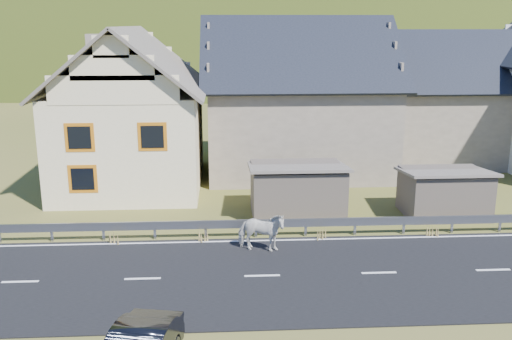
{
  "coord_description": "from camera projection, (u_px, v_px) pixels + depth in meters",
  "views": [
    {
      "loc": [
        -5.24,
        -17.67,
        8.29
      ],
      "look_at": [
        -3.97,
        4.12,
        2.67
      ],
      "focal_mm": 40.0,
      "sensor_mm": 36.0,
      "label": 1
    }
  ],
  "objects": [
    {
      "name": "lane_markings",
      "position": [
        379.0,
        273.0,
        19.44
      ],
      "size": [
        60.0,
        6.6,
        0.01
      ],
      "primitive_type": "cube",
      "color": "silver",
      "rests_on": "road"
    },
    {
      "name": "mountain",
      "position": [
        252.0,
        107.0,
        198.74
      ],
      "size": [
        440.0,
        280.0,
        260.0
      ],
      "primitive_type": "ellipsoid",
      "color": "#20360D",
      "rests_on": "ground"
    },
    {
      "name": "house_stone_a",
      "position": [
        297.0,
        89.0,
        32.74
      ],
      "size": [
        10.8,
        9.8,
        8.9
      ],
      "color": "gray",
      "rests_on": "ground"
    },
    {
      "name": "shed_right",
      "position": [
        444.0,
        193.0,
        25.25
      ],
      "size": [
        3.8,
        2.9,
        2.2
      ],
      "primitive_type": "cube",
      "color": "brown",
      "rests_on": "ground"
    },
    {
      "name": "house_stone_b",
      "position": [
        452.0,
        91.0,
        35.33
      ],
      "size": [
        9.8,
        8.8,
        8.1
      ],
      "color": "gray",
      "rests_on": "ground"
    },
    {
      "name": "ground",
      "position": [
        379.0,
        274.0,
        19.45
      ],
      "size": [
        160.0,
        160.0,
        0.0
      ],
      "primitive_type": "plane",
      "color": "#444E16",
      "rests_on": "ground"
    },
    {
      "name": "road",
      "position": [
        379.0,
        273.0,
        19.44
      ],
      "size": [
        60.0,
        7.0,
        0.04
      ],
      "primitive_type": "cube",
      "color": "black",
      "rests_on": "ground"
    },
    {
      "name": "horse",
      "position": [
        261.0,
        232.0,
        21.13
      ],
      "size": [
        1.24,
        1.95,
        1.53
      ],
      "primitive_type": "imported",
      "rotation": [
        0.0,
        0.0,
        1.32
      ],
      "color": "silver",
      "rests_on": "road"
    },
    {
      "name": "shed_left",
      "position": [
        297.0,
        190.0,
        25.34
      ],
      "size": [
        4.3,
        3.3,
        2.4
      ],
      "primitive_type": "cube",
      "color": "brown",
      "rests_on": "ground"
    },
    {
      "name": "guardrail",
      "position": [
        355.0,
        222.0,
        22.87
      ],
      "size": [
        28.1,
        0.09,
        0.75
      ],
      "color": "#93969B",
      "rests_on": "ground"
    },
    {
      "name": "house_cream",
      "position": [
        131.0,
        102.0,
        29.4
      ],
      "size": [
        7.8,
        9.8,
        8.3
      ],
      "color": "#FCE8BA",
      "rests_on": "ground"
    }
  ]
}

